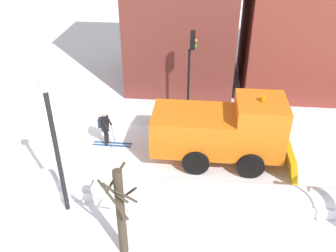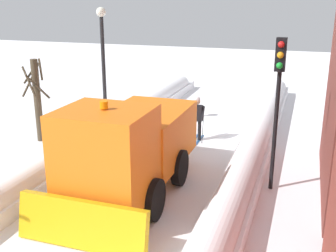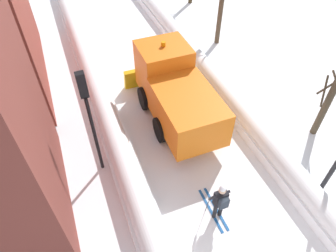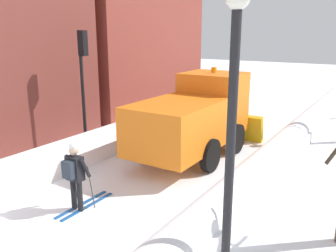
% 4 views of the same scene
% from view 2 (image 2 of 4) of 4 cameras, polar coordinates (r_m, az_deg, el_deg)
% --- Properties ---
extents(ground_plane, '(80.00, 80.00, 0.00)m').
position_cam_2_polar(ground_plane, '(9.89, -11.71, -16.68)').
color(ground_plane, white).
extents(plow_truck, '(3.20, 5.98, 3.12)m').
position_cam_2_polar(plow_truck, '(11.64, -5.38, -2.86)').
color(plow_truck, orange).
rests_on(plow_truck, ground).
extents(skier, '(0.62, 1.80, 1.81)m').
position_cam_2_polar(skier, '(16.37, 4.03, 1.38)').
color(skier, black).
rests_on(skier, ground).
extents(traffic_light_pole, '(0.28, 0.42, 4.46)m').
position_cam_2_polar(traffic_light_pole, '(11.84, 14.96, 5.27)').
color(traffic_light_pole, black).
rests_on(traffic_light_pole, ground).
extents(street_lamp, '(0.40, 0.40, 5.12)m').
position_cam_2_polar(street_lamp, '(17.81, -8.96, 9.89)').
color(street_lamp, black).
rests_on(street_lamp, ground).
extents(bare_tree_near, '(1.04, 1.10, 3.32)m').
position_cam_2_polar(bare_tree_near, '(16.90, -17.61, 3.70)').
color(bare_tree_near, '#443929').
rests_on(bare_tree_near, ground).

